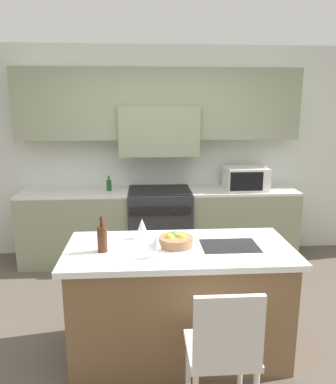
{
  "coord_description": "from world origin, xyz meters",
  "views": [
    {
      "loc": [
        -0.19,
        -2.8,
        1.97
      ],
      "look_at": [
        0.03,
        0.68,
        1.15
      ],
      "focal_mm": 35.0,
      "sensor_mm": 36.0,
      "label": 1
    }
  ],
  "objects_px": {
    "wine_glass_far": "(142,225)",
    "fruit_bowl": "(176,240)",
    "range_stove": "(160,225)",
    "island_chair": "(224,349)",
    "microwave": "(246,178)",
    "wine_bottle": "(102,238)",
    "wine_glass_near": "(156,243)",
    "oil_bottle_on_counter": "(109,185)"
  },
  "relations": [
    {
      "from": "wine_glass_far",
      "to": "fruit_bowl",
      "type": "relative_size",
      "value": 0.63
    },
    {
      "from": "range_stove",
      "to": "island_chair",
      "type": "bearing_deg",
      "value": -84.29
    },
    {
      "from": "microwave",
      "to": "wine_glass_far",
      "type": "relative_size",
      "value": 3.1
    },
    {
      "from": "microwave",
      "to": "range_stove",
      "type": "bearing_deg",
      "value": -179.02
    },
    {
      "from": "range_stove",
      "to": "wine_bottle",
      "type": "bearing_deg",
      "value": -104.77
    },
    {
      "from": "wine_bottle",
      "to": "wine_glass_near",
      "type": "bearing_deg",
      "value": -19.21
    },
    {
      "from": "wine_bottle",
      "to": "wine_glass_far",
      "type": "xyz_separation_m",
      "value": [
        0.29,
        0.27,
        0.01
      ]
    },
    {
      "from": "microwave",
      "to": "wine_glass_far",
      "type": "height_order",
      "value": "microwave"
    },
    {
      "from": "range_stove",
      "to": "wine_glass_near",
      "type": "height_order",
      "value": "wine_glass_near"
    },
    {
      "from": "wine_glass_near",
      "to": "wine_glass_far",
      "type": "height_order",
      "value": "same"
    },
    {
      "from": "wine_bottle",
      "to": "wine_glass_far",
      "type": "relative_size",
      "value": 1.65
    },
    {
      "from": "wine_glass_far",
      "to": "oil_bottle_on_counter",
      "type": "xyz_separation_m",
      "value": [
        -0.41,
        1.69,
        -0.02
      ]
    },
    {
      "from": "wine_bottle",
      "to": "fruit_bowl",
      "type": "bearing_deg",
      "value": 8.71
    },
    {
      "from": "microwave",
      "to": "wine_glass_near",
      "type": "xyz_separation_m",
      "value": [
        -1.21,
        -2.08,
        -0.05
      ]
    },
    {
      "from": "wine_bottle",
      "to": "island_chair",
      "type": "bearing_deg",
      "value": -42.63
    },
    {
      "from": "range_stove",
      "to": "microwave",
      "type": "xyz_separation_m",
      "value": [
        1.09,
        0.02,
        0.6
      ]
    },
    {
      "from": "microwave",
      "to": "wine_bottle",
      "type": "distance_m",
      "value": 2.52
    },
    {
      "from": "wine_glass_far",
      "to": "fruit_bowl",
      "type": "height_order",
      "value": "wine_glass_far"
    },
    {
      "from": "microwave",
      "to": "wine_glass_far",
      "type": "xyz_separation_m",
      "value": [
        -1.31,
        -1.68,
        -0.05
      ]
    },
    {
      "from": "wine_bottle",
      "to": "fruit_bowl",
      "type": "height_order",
      "value": "wine_bottle"
    },
    {
      "from": "wine_glass_near",
      "to": "fruit_bowl",
      "type": "bearing_deg",
      "value": 54.34
    },
    {
      "from": "fruit_bowl",
      "to": "oil_bottle_on_counter",
      "type": "bearing_deg",
      "value": 109.86
    },
    {
      "from": "wine_glass_near",
      "to": "range_stove",
      "type": "bearing_deg",
      "value": 86.86
    },
    {
      "from": "wine_glass_near",
      "to": "oil_bottle_on_counter",
      "type": "height_order",
      "value": "oil_bottle_on_counter"
    },
    {
      "from": "wine_bottle",
      "to": "oil_bottle_on_counter",
      "type": "distance_m",
      "value": 1.96
    },
    {
      "from": "microwave",
      "to": "island_chair",
      "type": "height_order",
      "value": "microwave"
    },
    {
      "from": "island_chair",
      "to": "fruit_bowl",
      "type": "xyz_separation_m",
      "value": [
        -0.22,
        0.8,
        0.39
      ]
    },
    {
      "from": "wine_bottle",
      "to": "microwave",
      "type": "bearing_deg",
      "value": 50.51
    },
    {
      "from": "range_stove",
      "to": "wine_bottle",
      "type": "distance_m",
      "value": 2.06
    },
    {
      "from": "island_chair",
      "to": "wine_glass_near",
      "type": "bearing_deg",
      "value": 123.36
    },
    {
      "from": "wine_bottle",
      "to": "wine_glass_far",
      "type": "distance_m",
      "value": 0.39
    },
    {
      "from": "wine_bottle",
      "to": "wine_glass_near",
      "type": "height_order",
      "value": "wine_bottle"
    },
    {
      "from": "wine_glass_near",
      "to": "oil_bottle_on_counter",
      "type": "relative_size",
      "value": 0.89
    },
    {
      "from": "range_stove",
      "to": "wine_glass_far",
      "type": "xyz_separation_m",
      "value": [
        -0.22,
        -1.66,
        0.55
      ]
    },
    {
      "from": "fruit_bowl",
      "to": "microwave",
      "type": "bearing_deg",
      "value": 60.59
    },
    {
      "from": "range_stove",
      "to": "microwave",
      "type": "bearing_deg",
      "value": 0.98
    },
    {
      "from": "wine_glass_near",
      "to": "fruit_bowl",
      "type": "height_order",
      "value": "wine_glass_near"
    },
    {
      "from": "wine_bottle",
      "to": "range_stove",
      "type": "bearing_deg",
      "value": 75.23
    },
    {
      "from": "wine_glass_far",
      "to": "fruit_bowl",
      "type": "xyz_separation_m",
      "value": [
        0.26,
        -0.18,
        -0.07
      ]
    },
    {
      "from": "fruit_bowl",
      "to": "island_chair",
      "type": "bearing_deg",
      "value": -74.69
    },
    {
      "from": "range_stove",
      "to": "wine_glass_near",
      "type": "bearing_deg",
      "value": -93.14
    },
    {
      "from": "range_stove",
      "to": "wine_glass_far",
      "type": "distance_m",
      "value": 1.76
    }
  ]
}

